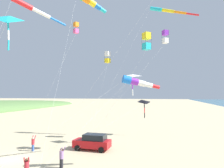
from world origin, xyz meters
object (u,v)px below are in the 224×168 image
object	(u,v)px
person_bystander_far	(33,143)
kite_windsock_white_trailing	(88,0)
kite_delta_rainbow_low_near	(144,102)
kite_windsock_purple_drifting	(167,11)
person_adult_flyer	(62,156)
kite_box_yellow_midlevel	(76,28)
kite_box_black_fish_shape	(108,57)
person_child_green_jacket	(27,167)
kite_delta_small_distant	(8,20)
parked_car	(93,142)
cooler_box	(76,146)
kite_box_red_high_left	(146,41)
kite_windsock_blue_topmost	(136,82)
kite_windsock_striped_overhead	(33,9)
kite_box_green_low_center	(165,37)
kite_delta_long_streamer_right	(132,76)

from	to	relation	value
person_bystander_far	kite_windsock_white_trailing	distance (m)	16.99
kite_delta_rainbow_low_near	kite_windsock_purple_drifting	xyz separation A→B (m)	(-3.73, 0.24, 14.51)
person_adult_flyer	person_bystander_far	world-z (taller)	person_adult_flyer
kite_delta_rainbow_low_near	kite_windsock_white_trailing	bearing A→B (deg)	73.70
kite_box_yellow_midlevel	kite_box_black_fish_shape	distance (m)	6.75
person_child_green_jacket	kite_delta_small_distant	bearing A→B (deg)	112.10
parked_car	cooler_box	size ratio (longest dim) A/B	6.92
kite_box_red_high_left	kite_windsock_blue_topmost	bearing A→B (deg)	85.55
cooler_box	kite_box_yellow_midlevel	bearing A→B (deg)	-62.30
kite_box_black_fish_shape	kite_windsock_white_trailing	world-z (taller)	kite_windsock_white_trailing
cooler_box	kite_box_black_fish_shape	xyz separation A→B (m)	(-1.57, -8.21, 12.47)
parked_car	kite_windsock_striped_overhead	xyz separation A→B (m)	(4.99, 4.86, 14.63)
kite_delta_rainbow_low_near	kite_windsock_white_trailing	size ratio (longest dim) A/B	0.63
cooler_box	kite_box_green_low_center	xyz separation A→B (m)	(-10.80, -6.92, 14.80)
cooler_box	person_child_green_jacket	bearing A→B (deg)	92.91
kite_windsock_blue_topmost	kite_box_black_fish_shape	distance (m)	16.16
kite_box_green_low_center	kite_windsock_white_trailing	xyz separation A→B (m)	(7.52, 11.45, 1.13)
person_bystander_far	kite_delta_long_streamer_right	world-z (taller)	kite_delta_long_streamer_right
person_adult_flyer	kite_delta_long_streamer_right	world-z (taller)	kite_delta_long_streamer_right
kite_box_red_high_left	kite_delta_small_distant	distance (m)	15.21
cooler_box	person_adult_flyer	size ratio (longest dim) A/B	0.33
kite_box_green_low_center	kite_delta_long_streamer_right	world-z (taller)	kite_box_green_low_center
kite_box_black_fish_shape	kite_delta_long_streamer_right	bearing A→B (deg)	134.67
kite_box_yellow_midlevel	kite_box_green_low_center	bearing A→B (deg)	-169.99
parked_car	kite_box_red_high_left	world-z (taller)	kite_box_red_high_left
kite_box_yellow_midlevel	kite_box_green_low_center	size ratio (longest dim) A/B	1.10
cooler_box	person_bystander_far	bearing A→B (deg)	34.16
person_adult_flyer	kite_windsock_blue_topmost	distance (m)	9.35
cooler_box	kite_windsock_white_trailing	xyz separation A→B (m)	(-3.28, 4.53, 15.93)
kite_box_green_low_center	parked_car	bearing A→B (deg)	41.39
person_bystander_far	kite_box_black_fish_shape	size ratio (longest dim) A/B	0.13
kite_windsock_blue_topmost	kite_delta_long_streamer_right	world-z (taller)	kite_delta_long_streamer_right
kite_windsock_blue_topmost	kite_windsock_white_trailing	bearing A→B (deg)	-11.64
kite_box_red_high_left	kite_windsock_purple_drifting	bearing A→B (deg)	-104.05
cooler_box	person_bystander_far	xyz separation A→B (m)	(4.14, 2.81, 0.74)
kite_windsock_striped_overhead	kite_windsock_white_trailing	bearing A→B (deg)	-171.94
cooler_box	person_adult_flyer	bearing A→B (deg)	104.84
parked_car	kite_windsock_white_trailing	xyz separation A→B (m)	(-0.91, 4.02, 15.19)
parked_car	kite_delta_small_distant	world-z (taller)	kite_delta_small_distant
parked_car	kite_windsock_purple_drifting	size ratio (longest dim) A/B	0.21
kite_box_yellow_midlevel	kite_box_green_low_center	xyz separation A→B (m)	(-13.21, -2.33, -1.76)
cooler_box	person_child_green_jacket	xyz separation A→B (m)	(-0.50, 9.74, 0.77)
cooler_box	kite_windsock_blue_topmost	world-z (taller)	kite_windsock_blue_topmost
kite_delta_small_distant	kite_windsock_striped_overhead	xyz separation A→B (m)	(4.74, -8.38, 4.74)
person_adult_flyer	person_child_green_jacket	bearing A→B (deg)	66.21
person_adult_flyer	kite_delta_rainbow_low_near	xyz separation A→B (m)	(-5.57, -16.23, 4.29)
kite_delta_small_distant	parked_car	bearing A→B (deg)	-91.09
person_child_green_jacket	kite_windsock_white_trailing	xyz separation A→B (m)	(-2.79, -5.21, 15.15)
person_adult_flyer	kite_box_black_fish_shape	world-z (taller)	kite_box_black_fish_shape
person_child_green_jacket	person_bystander_far	xyz separation A→B (m)	(4.64, -6.93, -0.04)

